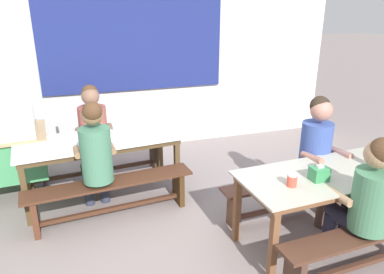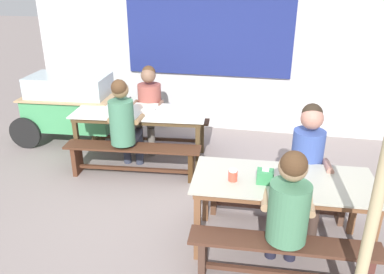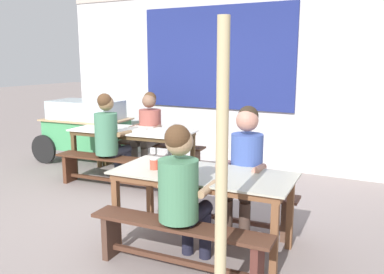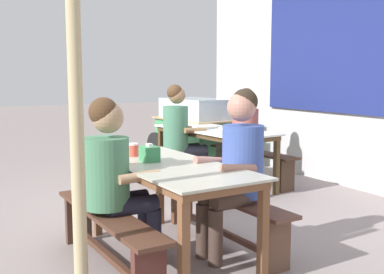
% 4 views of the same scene
% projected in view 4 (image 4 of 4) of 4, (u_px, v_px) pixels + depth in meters
% --- Properties ---
extents(ground_plane, '(40.00, 40.00, 0.00)m').
position_uv_depth(ground_plane, '(166.00, 212.00, 4.93)').
color(ground_plane, gray).
extents(backdrop_wall, '(6.32, 0.23, 3.05)m').
position_uv_depth(backdrop_wall, '(349.00, 63.00, 5.97)').
color(backdrop_wall, silver).
rests_on(backdrop_wall, ground_plane).
extents(dining_table_far, '(1.91, 0.92, 0.75)m').
position_uv_depth(dining_table_far, '(214.00, 134.00, 6.09)').
color(dining_table_far, silver).
rests_on(dining_table_far, ground_plane).
extents(dining_table_near, '(1.73, 0.84, 0.75)m').
position_uv_depth(dining_table_near, '(169.00, 173.00, 3.64)').
color(dining_table_near, '#B5B3A1').
rests_on(dining_table_near, ground_plane).
extents(bench_far_back, '(1.88, 0.45, 0.43)m').
position_uv_depth(bench_far_back, '(244.00, 159.00, 6.42)').
color(bench_far_back, '#412A1C').
rests_on(bench_far_back, ground_plane).
extents(bench_far_front, '(1.82, 0.46, 0.43)m').
position_uv_depth(bench_far_front, '(181.00, 167.00, 5.85)').
color(bench_far_front, '#4A2A1A').
rests_on(bench_far_front, ground_plane).
extents(bench_near_back, '(1.63, 0.33, 0.43)m').
position_uv_depth(bench_near_back, '(223.00, 210.00, 3.96)').
color(bench_near_back, brown).
rests_on(bench_near_back, ground_plane).
extents(bench_near_front, '(1.62, 0.34, 0.43)m').
position_uv_depth(bench_near_front, '(107.00, 231.00, 3.42)').
color(bench_near_front, '#4E2E20').
rests_on(bench_near_front, ground_plane).
extents(food_cart, '(1.80, 0.97, 1.08)m').
position_uv_depth(food_cart, '(195.00, 126.00, 7.46)').
color(food_cart, '#469D5F').
rests_on(food_cart, ground_plane).
extents(person_right_near_table, '(0.45, 0.54, 1.33)m').
position_uv_depth(person_right_near_table, '(237.00, 162.00, 3.64)').
color(person_right_near_table, '#49362D').
rests_on(person_right_near_table, ground_plane).
extents(person_near_front, '(0.45, 0.56, 1.28)m').
position_uv_depth(person_near_front, '(114.00, 171.00, 3.39)').
color(person_near_front, '#1E1E30').
rests_on(person_near_front, ground_plane).
extents(person_center_facing, '(0.48, 0.59, 1.27)m').
position_uv_depth(person_center_facing, '(242.00, 128.00, 6.32)').
color(person_center_facing, '#686158').
rests_on(person_center_facing, ground_plane).
extents(person_left_back_turned, '(0.44, 0.59, 1.33)m').
position_uv_depth(person_left_back_turned, '(180.00, 130.00, 5.92)').
color(person_left_back_turned, '#313648').
rests_on(person_left_back_turned, ground_plane).
extents(tissue_box, '(0.15, 0.12, 0.14)m').
position_uv_depth(tissue_box, '(150.00, 154.00, 3.73)').
color(tissue_box, '#388D52').
rests_on(tissue_box, dining_table_near).
extents(condiment_jar, '(0.09, 0.09, 0.11)m').
position_uv_depth(condiment_jar, '(133.00, 150.00, 3.97)').
color(condiment_jar, '#DF4C3A').
rests_on(condiment_jar, dining_table_near).
extents(soup_bowl, '(0.12, 0.12, 0.04)m').
position_uv_depth(soup_bowl, '(223.00, 128.00, 5.97)').
color(soup_bowl, silver).
rests_on(soup_bowl, dining_table_far).
extents(wooden_support_post, '(0.08, 0.08, 2.06)m').
position_uv_depth(wooden_support_post, '(77.00, 144.00, 2.70)').
color(wooden_support_post, tan).
rests_on(wooden_support_post, ground_plane).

